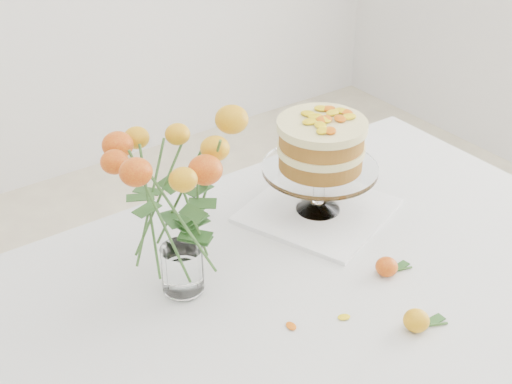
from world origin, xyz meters
The scene contains 8 objects.
table centered at (0.00, 0.00, 0.67)m, with size 1.43×0.93×0.76m.
napkin centered at (0.18, 0.18, 0.76)m, with size 0.31×0.31×0.01m, color white.
cake_stand centered at (0.18, 0.18, 0.93)m, with size 0.27×0.27×0.24m.
rose_vase centered at (-0.23, 0.11, 1.01)m, with size 0.32×0.32×0.43m.
loose_rose_near centered at (0.07, -0.24, 0.78)m, with size 0.09×0.06×0.04m.
loose_rose_far centered at (0.14, -0.09, 0.78)m, with size 0.08×0.05×0.04m.
stray_petal_a centered at (-0.12, -0.10, 0.76)m, with size 0.03×0.02×0.00m, color yellow.
stray_petal_b centered at (-0.02, -0.14, 0.76)m, with size 0.03×0.02×0.00m, color yellow.
Camera 1 is at (-0.77, -0.90, 1.70)m, focal length 50.00 mm.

